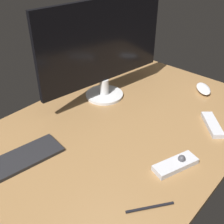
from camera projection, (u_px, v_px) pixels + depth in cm
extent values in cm
cube|color=olive|center=(114.00, 135.00, 110.20)|extent=(140.00, 84.00, 2.00)
cylinder|color=silver|center=(104.00, 95.00, 133.45)|extent=(17.81, 17.81, 1.30)
cylinder|color=silver|center=(104.00, 87.00, 131.01)|extent=(4.29, 4.29, 7.52)
cube|color=black|center=(103.00, 42.00, 118.99)|extent=(63.57, 11.46, 35.86)
cube|color=black|center=(6.00, 166.00, 93.70)|extent=(40.55, 17.05, 1.22)
ellipsoid|color=silver|center=(203.00, 89.00, 136.45)|extent=(12.66, 12.44, 3.22)
cube|color=#B7B7BC|center=(176.00, 164.00, 93.90)|extent=(16.92, 10.49, 1.97)
sphere|color=#3F3F44|center=(182.00, 159.00, 94.06)|extent=(2.58, 2.58, 2.58)
cube|color=#B7B7BC|center=(212.00, 125.00, 112.87)|extent=(15.02, 14.32, 1.84)
cylinder|color=black|center=(150.00, 207.00, 80.12)|extent=(12.27, 9.07, 0.81)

